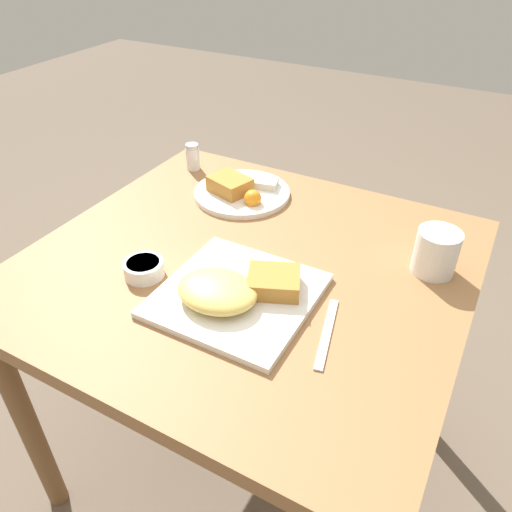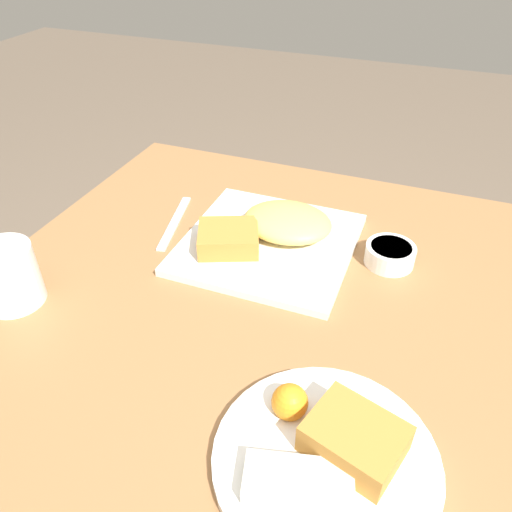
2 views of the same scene
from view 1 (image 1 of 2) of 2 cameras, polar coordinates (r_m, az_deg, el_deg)
name	(u,v)px [view 1 (image 1 of 2)]	position (r m, az deg, el deg)	size (l,w,h in m)	color
ground_plane	(250,454)	(1.61, -0.74, -21.65)	(8.00, 8.00, 0.00)	brown
dining_table	(248,292)	(1.13, -0.98, -4.11)	(0.92, 0.86, 0.72)	olive
plate_square_near	(235,292)	(0.96, -2.47, -4.10)	(0.29, 0.29, 0.06)	white
plate_oval_far	(241,191)	(1.32, -1.72, 7.49)	(0.25, 0.25, 0.05)	white
sauce_ramekin	(144,268)	(1.05, -12.71, -1.37)	(0.08, 0.08, 0.03)	white
salt_shaker	(193,158)	(1.46, -7.22, 11.02)	(0.04, 0.04, 0.08)	white
butter_knife	(327,333)	(0.92, 8.10, -8.70)	(0.06, 0.18, 0.00)	silver
coffee_mug	(436,252)	(1.09, 19.88, 0.43)	(0.09, 0.09, 0.10)	white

